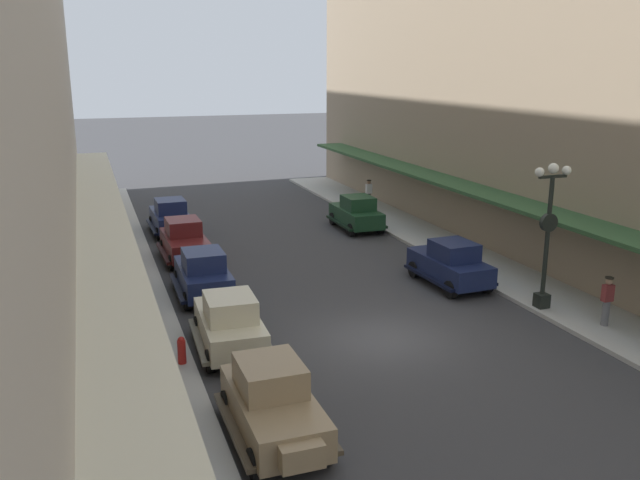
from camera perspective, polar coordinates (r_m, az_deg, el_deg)
name	(u,v)px	position (r m, az deg, el deg)	size (l,w,h in m)	color
ground_plane	(382,339)	(21.69, 5.34, -8.42)	(200.00, 200.00, 0.00)	#38383A
sidewalk_left	(142,371)	(19.95, -15.00, -10.79)	(3.00, 60.00, 0.15)	#B7B5AD
sidewalk_right	(574,309)	(25.56, 20.89, -5.55)	(3.00, 60.00, 0.15)	#B7B5AD
parked_car_0	(203,272)	(25.52, -9.97, -2.74)	(2.18, 4.28, 1.84)	#19234C
parked_car_1	(273,401)	(15.95, -4.05, -13.58)	(2.16, 4.27, 1.84)	#997F5B
parked_car_2	(230,321)	(20.62, -7.74, -6.92)	(2.28, 4.31, 1.84)	beige
parked_car_3	(185,240)	(30.43, -11.51, 0.03)	(2.21, 4.28, 1.84)	#591919
parked_car_4	(450,262)	(26.89, 11.08, -1.89)	(2.29, 4.31, 1.84)	#19234C
parked_car_5	(170,216)	(35.50, -12.68, 2.05)	(2.21, 4.29, 1.84)	#19234C
parked_car_6	(356,212)	(35.50, 3.13, 2.39)	(2.17, 4.27, 1.84)	#193D23
lamp_post_with_clock	(548,230)	(24.36, 18.92, 0.82)	(1.42, 0.44, 5.16)	black
fire_hydrant	(182,350)	(19.85, -11.75, -9.19)	(0.24, 0.24, 0.82)	#B21E19
pedestrian_0	(369,193)	(40.51, 4.19, 4.01)	(0.36, 0.28, 1.67)	#2D2D33
pedestrian_1	(114,329)	(20.70, -17.18, -7.25)	(0.36, 0.24, 1.64)	slate
pedestrian_2	(607,301)	(23.91, 23.33, -4.79)	(0.36, 0.28, 1.67)	slate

